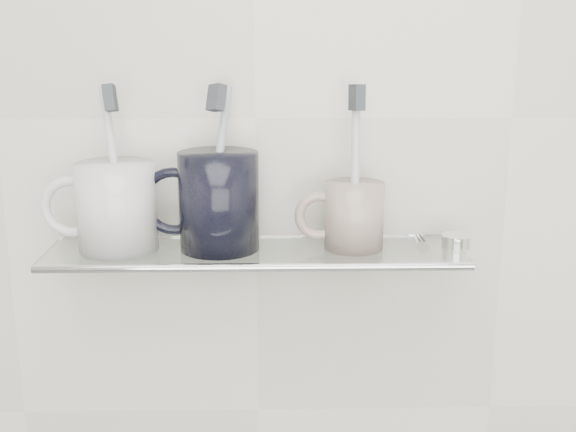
{
  "coord_description": "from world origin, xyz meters",
  "views": [
    {
      "loc": [
        0.02,
        0.21,
        1.36
      ],
      "look_at": [
        0.04,
        1.04,
        1.14
      ],
      "focal_mm": 45.0,
      "sensor_mm": 36.0,
      "label": 1
    }
  ],
  "objects_px": {
    "mug_right": "(354,216)",
    "mug_center": "(219,201)",
    "mug_left": "(117,207)",
    "shelf_glass": "(255,253)"
  },
  "relations": [
    {
      "from": "mug_left",
      "to": "mug_right",
      "type": "distance_m",
      "value": 0.28
    },
    {
      "from": "shelf_glass",
      "to": "mug_right",
      "type": "relative_size",
      "value": 6.23
    },
    {
      "from": "shelf_glass",
      "to": "mug_right",
      "type": "xyz_separation_m",
      "value": [
        0.12,
        0.0,
        0.04
      ]
    },
    {
      "from": "mug_center",
      "to": "mug_right",
      "type": "distance_m",
      "value": 0.16
    },
    {
      "from": "mug_center",
      "to": "shelf_glass",
      "type": "bearing_deg",
      "value": 15.3
    },
    {
      "from": "mug_right",
      "to": "mug_center",
      "type": "bearing_deg",
      "value": -178.11
    },
    {
      "from": "mug_left",
      "to": "mug_center",
      "type": "xyz_separation_m",
      "value": [
        0.12,
        0.0,
        0.01
      ]
    },
    {
      "from": "mug_center",
      "to": "mug_right",
      "type": "bearing_deg",
      "value": 21.95
    },
    {
      "from": "mug_left",
      "to": "mug_center",
      "type": "relative_size",
      "value": 0.9
    },
    {
      "from": "shelf_glass",
      "to": "mug_right",
      "type": "distance_m",
      "value": 0.13
    }
  ]
}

